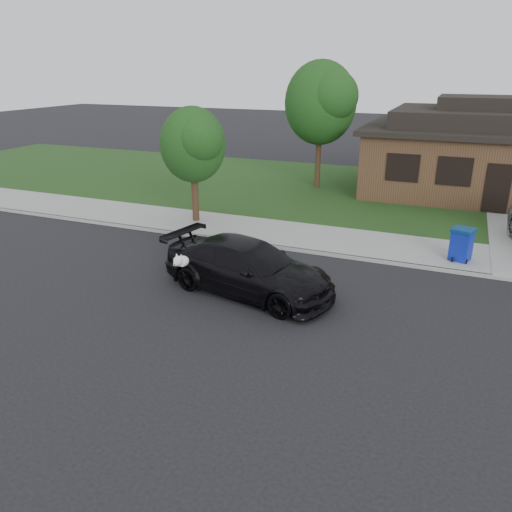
% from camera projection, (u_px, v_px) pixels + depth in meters
% --- Properties ---
extents(ground, '(120.00, 120.00, 0.00)m').
position_uv_depth(ground, '(346.00, 305.00, 13.69)').
color(ground, black).
rests_on(ground, ground).
extents(sidewalk, '(60.00, 3.00, 0.12)m').
position_uv_depth(sidewalk, '(377.00, 246.00, 17.99)').
color(sidewalk, gray).
rests_on(sidewalk, ground).
extents(curb, '(60.00, 0.12, 0.12)m').
position_uv_depth(curb, '(369.00, 260.00, 16.69)').
color(curb, gray).
rests_on(curb, ground).
extents(lawn, '(60.00, 13.00, 0.13)m').
position_uv_depth(lawn, '(404.00, 196.00, 24.90)').
color(lawn, '#193814').
rests_on(lawn, ground).
extents(sedan, '(5.50, 3.11, 1.50)m').
position_uv_depth(sedan, '(248.00, 268.00, 14.22)').
color(sedan, black).
rests_on(sedan, ground).
extents(recycling_bin, '(0.82, 0.82, 1.08)m').
position_uv_depth(recycling_bin, '(461.00, 244.00, 16.34)').
color(recycling_bin, '#0E209B').
rests_on(recycling_bin, sidewalk).
extents(house, '(12.60, 8.60, 4.65)m').
position_uv_depth(house, '(497.00, 153.00, 24.48)').
color(house, '#422B1C').
rests_on(house, ground).
extents(tree_0, '(3.78, 3.60, 6.34)m').
position_uv_depth(tree_0, '(323.00, 102.00, 24.76)').
color(tree_0, '#332114').
rests_on(tree_0, ground).
extents(tree_2, '(2.73, 2.60, 4.59)m').
position_uv_depth(tree_2, '(194.00, 144.00, 19.56)').
color(tree_2, '#332114').
rests_on(tree_2, ground).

